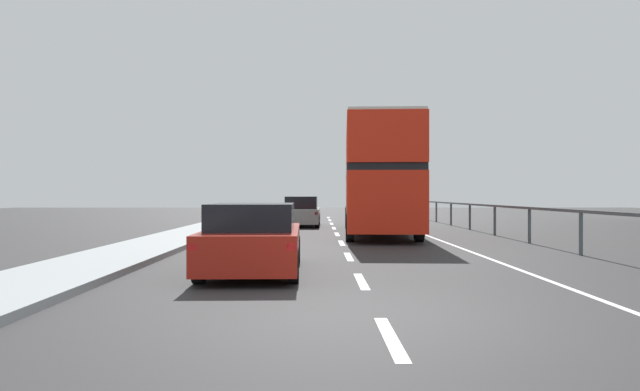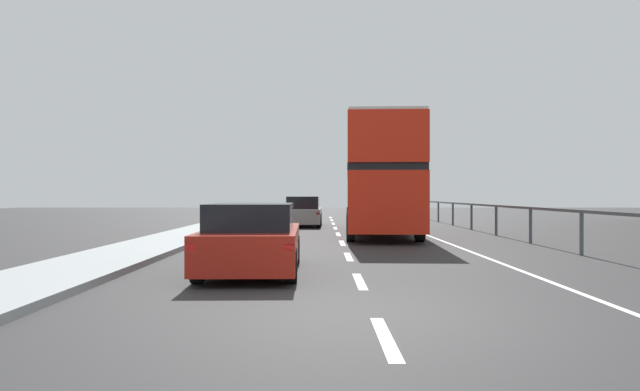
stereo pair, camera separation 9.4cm
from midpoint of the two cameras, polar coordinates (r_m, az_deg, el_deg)
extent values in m
cube|color=#2B2B2C|center=(7.43, 5.68, -12.50)|extent=(73.54, 120.00, 0.10)
cube|color=silver|center=(6.40, 6.70, -14.08)|extent=(0.16, 1.92, 0.01)
cube|color=silver|center=(10.31, 3.94, -8.65)|extent=(0.16, 1.92, 0.01)
cube|color=silver|center=(14.26, 2.73, -6.21)|extent=(0.16, 1.92, 0.01)
cube|color=silver|center=(18.23, 2.05, -4.83)|extent=(0.16, 1.92, 0.01)
cube|color=silver|center=(22.21, 1.62, -3.94)|extent=(0.16, 1.92, 0.01)
cube|color=silver|center=(26.20, 1.31, -3.32)|extent=(0.16, 1.92, 0.01)
cube|color=silver|center=(30.19, 1.09, -2.87)|extent=(0.16, 1.92, 0.01)
cube|color=silver|center=(34.18, 0.92, -2.52)|extent=(0.16, 1.92, 0.01)
cube|color=silver|center=(38.17, 0.79, -2.25)|extent=(0.16, 1.92, 0.01)
cube|color=silver|center=(16.81, 14.10, -5.25)|extent=(0.12, 46.00, 0.01)
cube|color=#475155|center=(17.58, 22.34, -1.33)|extent=(0.08, 42.00, 0.08)
cylinder|color=#475155|center=(16.00, 24.77, -3.50)|extent=(0.10, 0.10, 1.13)
cylinder|color=#475155|center=(19.23, 20.33, -2.89)|extent=(0.10, 0.10, 1.13)
cylinder|color=#475155|center=(22.53, 17.18, -2.45)|extent=(0.10, 0.10, 1.13)
cylinder|color=#475155|center=(25.89, 14.84, -2.12)|extent=(0.10, 0.10, 1.13)
cylinder|color=#475155|center=(29.28, 13.04, -1.86)|extent=(0.10, 0.10, 1.13)
cylinder|color=#475155|center=(32.69, 11.62, -1.66)|extent=(0.10, 0.10, 1.13)
cylinder|color=#475155|center=(36.12, 10.47, -1.49)|extent=(0.10, 0.10, 1.13)
cube|color=red|center=(22.36, 5.76, -0.50)|extent=(2.99, 10.42, 1.97)
cube|color=black|center=(22.38, 5.76, 2.33)|extent=(2.99, 10.01, 0.24)
cube|color=red|center=(22.43, 5.76, 4.69)|extent=(2.99, 10.42, 1.61)
cube|color=silver|center=(22.52, 5.76, 6.86)|extent=(2.93, 10.21, 0.10)
cube|color=black|center=(27.49, 5.14, -0.18)|extent=(2.24, 0.15, 1.38)
cube|color=yellow|center=(27.57, 5.15, 4.68)|extent=(1.49, 0.11, 0.28)
cylinder|color=black|center=(26.10, 2.77, -2.24)|extent=(0.33, 1.01, 1.00)
cylinder|color=black|center=(26.21, 7.79, -2.24)|extent=(0.33, 1.01, 1.00)
cylinder|color=black|center=(18.80, 2.90, -3.16)|extent=(0.33, 1.01, 1.00)
cylinder|color=black|center=(18.96, 9.85, -3.13)|extent=(0.33, 1.01, 1.00)
cube|color=maroon|center=(11.48, -6.97, -5.09)|extent=(1.90, 4.31, 0.70)
cube|color=black|center=(11.23, -7.07, -2.10)|extent=(1.64, 2.38, 0.51)
cube|color=red|center=(9.51, -13.03, -5.11)|extent=(0.16, 0.06, 0.12)
cube|color=red|center=(9.32, -3.23, -5.21)|extent=(0.16, 0.06, 0.12)
cylinder|color=black|center=(13.02, -10.01, -5.41)|extent=(0.21, 0.64, 0.64)
cylinder|color=black|center=(12.88, -2.69, -5.47)|extent=(0.21, 0.64, 0.64)
cylinder|color=black|center=(10.20, -12.39, -6.94)|extent=(0.21, 0.64, 0.64)
cylinder|color=black|center=(10.03, -3.01, -7.06)|extent=(0.21, 0.64, 0.64)
cube|color=gray|center=(27.95, -1.94, -2.03)|extent=(1.81, 4.43, 0.70)
cube|color=black|center=(27.72, -1.96, -0.72)|extent=(1.56, 2.45, 0.59)
cube|color=red|center=(25.83, -3.85, -1.82)|extent=(0.16, 0.06, 0.12)
cube|color=red|center=(25.75, -0.47, -1.83)|extent=(0.16, 0.06, 0.12)
cylinder|color=black|center=(29.50, -3.32, -2.32)|extent=(0.21, 0.64, 0.64)
cylinder|color=black|center=(29.43, -0.28, -2.33)|extent=(0.21, 0.64, 0.64)
cylinder|color=black|center=(26.52, -3.77, -2.60)|extent=(0.21, 0.64, 0.64)
cylinder|color=black|center=(26.44, -0.39, -2.60)|extent=(0.21, 0.64, 0.64)
camera|label=1|loc=(0.05, -90.17, 0.00)|focal=31.59mm
camera|label=2|loc=(0.05, 89.83, 0.00)|focal=31.59mm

